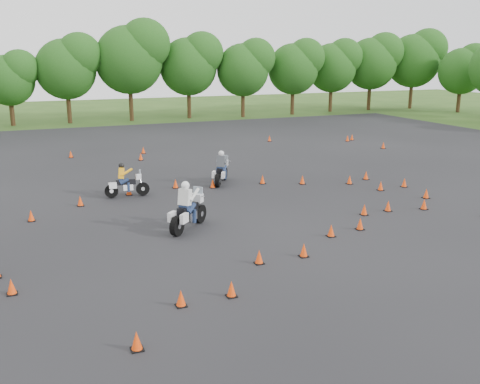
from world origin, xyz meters
name	(u,v)px	position (x,y,z in m)	size (l,w,h in m)	color
ground	(283,251)	(0.00, 0.00, 0.00)	(140.00, 140.00, 0.00)	#2D5119
asphalt_pad	(223,207)	(0.00, 6.00, 0.01)	(62.00, 62.00, 0.00)	black
treeline	(122,78)	(0.95, 35.02, 4.62)	(86.54, 32.26, 10.80)	#1F4D16
traffic_cones	(225,205)	(-0.05, 5.59, 0.23)	(35.88, 32.94, 0.45)	#FA430A
rider_grey	(221,167)	(1.53, 10.39, 0.91)	(2.35, 0.72, 1.82)	#43474B
rider_yellow	(127,180)	(-3.65, 9.49, 0.83)	(2.15, 0.66, 1.66)	#FFAA16
rider_white	(188,205)	(-2.34, 3.65, 1.00)	(2.57, 0.79, 1.98)	silver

